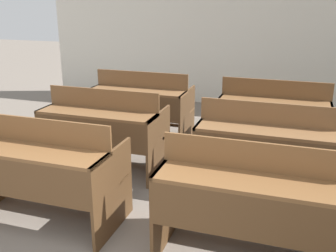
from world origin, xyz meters
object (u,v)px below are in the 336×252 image
at_px(bench_front_left, 42,169).
at_px(bench_third_right, 273,116).
at_px(bench_third_left, 141,104).
at_px(bench_second_left, 103,128).
at_px(bench_front_right, 250,201).
at_px(bench_second_right, 265,147).

bearing_deg(bench_front_left, bench_third_right, 52.28).
relative_size(bench_front_left, bench_third_left, 1.00).
bearing_deg(bench_second_left, bench_front_right, -32.99).
bearing_deg(bench_third_right, bench_third_left, 179.92).
height_order(bench_second_left, bench_third_left, same).
bearing_deg(bench_front_left, bench_second_right, 32.68).
xyz_separation_m(bench_front_left, bench_second_left, (-0.01, 1.18, 0.00)).
height_order(bench_front_left, bench_front_right, same).
distance_m(bench_second_left, bench_second_right, 1.82).
bearing_deg(bench_third_right, bench_front_left, -127.72).
xyz_separation_m(bench_front_left, bench_second_right, (1.81, 1.16, 0.00)).
relative_size(bench_second_right, bench_third_right, 1.00).
height_order(bench_front_left, bench_third_right, same).
xyz_separation_m(bench_front_right, bench_third_left, (-1.82, 2.33, 0.00)).
xyz_separation_m(bench_front_right, bench_second_right, (0.00, 1.16, 0.00)).
bearing_deg(bench_second_right, bench_third_left, 147.22).
bearing_deg(bench_second_left, bench_second_right, -0.68).
height_order(bench_front_left, bench_third_left, same).
bearing_deg(bench_third_left, bench_third_right, -0.08).
height_order(bench_third_left, bench_third_right, same).
bearing_deg(bench_front_right, bench_third_left, 127.92).
distance_m(bench_front_right, bench_second_left, 2.17).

